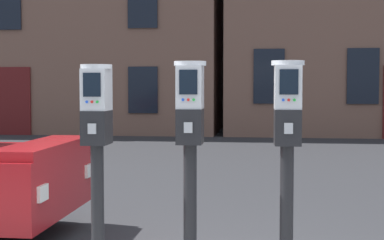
{
  "coord_description": "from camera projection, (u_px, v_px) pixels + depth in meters",
  "views": [
    {
      "loc": [
        0.64,
        -4.09,
        1.55
      ],
      "look_at": [
        0.12,
        -0.03,
        1.31
      ],
      "focal_mm": 55.87,
      "sensor_mm": 36.0,
      "label": 1
    }
  ],
  "objects": [
    {
      "name": "parking_meter_near_kerb",
      "position": [
        97.0,
        135.0,
        4.09
      ],
      "size": [
        0.22,
        0.26,
        1.55
      ],
      "rotation": [
        0.0,
        0.0,
        -1.54
      ],
      "color": "black",
      "rests_on": "sidewalk_slab"
    },
    {
      "name": "parking_meter_twin_adjacent",
      "position": [
        190.0,
        134.0,
        4.01
      ],
      "size": [
        0.22,
        0.26,
        1.57
      ],
      "rotation": [
        0.0,
        0.0,
        -1.54
      ],
      "color": "black",
      "rests_on": "sidewalk_slab"
    },
    {
      "name": "parking_meter_end_of_row",
      "position": [
        287.0,
        135.0,
        3.93
      ],
      "size": [
        0.22,
        0.26,
        1.57
      ],
      "rotation": [
        0.0,
        0.0,
        -1.54
      ],
      "color": "black",
      "rests_on": "sidewalk_slab"
    }
  ]
}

